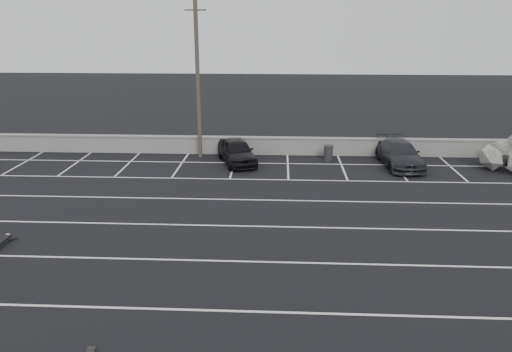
# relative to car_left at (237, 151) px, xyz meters

# --- Properties ---
(ground) EXTENTS (120.00, 120.00, 0.00)m
(ground) POSITION_rel_car_left_xyz_m (1.88, -12.00, -0.70)
(ground) COLOR black
(ground) RESTS_ON ground
(seawall) EXTENTS (50.00, 0.45, 1.06)m
(seawall) POSITION_rel_car_left_xyz_m (1.88, 2.00, -0.15)
(seawall) COLOR gray
(seawall) RESTS_ON ground
(stall_lines) EXTENTS (36.00, 20.05, 0.01)m
(stall_lines) POSITION_rel_car_left_xyz_m (1.80, -7.59, -0.69)
(stall_lines) COLOR silver
(stall_lines) RESTS_ON ground
(car_left) EXTENTS (2.85, 4.39, 1.39)m
(car_left) POSITION_rel_car_left_xyz_m (0.00, 0.00, 0.00)
(car_left) COLOR black
(car_left) RESTS_ON ground
(car_right) EXTENTS (2.18, 4.76, 1.35)m
(car_right) POSITION_rel_car_left_xyz_m (9.06, -0.08, -0.02)
(car_right) COLOR #24252A
(car_right) RESTS_ON ground
(utility_pole) EXTENTS (1.18, 0.24, 8.86)m
(utility_pole) POSITION_rel_car_left_xyz_m (-2.27, 1.20, 3.79)
(utility_pole) COLOR #4C4238
(utility_pole) RESTS_ON ground
(trash_bin) EXTENTS (0.64, 0.64, 0.87)m
(trash_bin) POSITION_rel_car_left_xyz_m (5.22, 0.86, -0.26)
(trash_bin) COLOR #28282A
(trash_bin) RESTS_ON ground
(person) EXTENTS (0.82, 2.11, 0.42)m
(person) POSITION_rel_car_left_xyz_m (-7.62, -11.07, -0.48)
(person) COLOR black
(person) RESTS_ON ground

